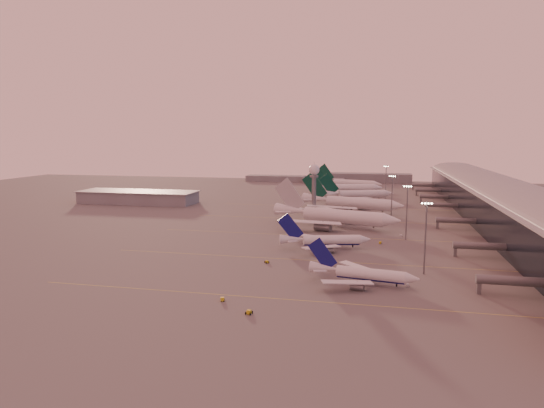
# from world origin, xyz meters

# --- Properties ---
(ground) EXTENTS (700.00, 700.00, 0.00)m
(ground) POSITION_xyz_m (0.00, 0.00, 0.00)
(ground) COLOR #514F4F
(ground) RESTS_ON ground
(taxiway_markings) EXTENTS (180.00, 185.25, 0.02)m
(taxiway_markings) POSITION_xyz_m (30.00, 56.00, 0.01)
(taxiway_markings) COLOR gold
(taxiway_markings) RESTS_ON ground
(terminal) EXTENTS (57.00, 362.00, 23.04)m
(terminal) POSITION_xyz_m (107.88, 110.09, 10.52)
(terminal) COLOR black
(terminal) RESTS_ON ground
(hangar) EXTENTS (82.00, 27.00, 8.50)m
(hangar) POSITION_xyz_m (-120.00, 140.00, 4.32)
(hangar) COLOR slate
(hangar) RESTS_ON ground
(radar_tower) EXTENTS (6.40, 6.40, 31.10)m
(radar_tower) POSITION_xyz_m (5.00, 120.00, 20.95)
(radar_tower) COLOR slate
(radar_tower) RESTS_ON ground
(mast_a) EXTENTS (3.60, 0.56, 25.00)m
(mast_a) POSITION_xyz_m (58.00, 0.00, 13.74)
(mast_a) COLOR slate
(mast_a) RESTS_ON ground
(mast_b) EXTENTS (3.60, 0.56, 25.00)m
(mast_b) POSITION_xyz_m (55.00, 55.00, 13.74)
(mast_b) COLOR slate
(mast_b) RESTS_ON ground
(mast_c) EXTENTS (3.60, 0.56, 25.00)m
(mast_c) POSITION_xyz_m (50.00, 110.00, 13.74)
(mast_c) COLOR slate
(mast_c) RESTS_ON ground
(mast_d) EXTENTS (3.60, 0.56, 25.00)m
(mast_d) POSITION_xyz_m (48.00, 200.00, 13.74)
(mast_d) COLOR slate
(mast_d) RESTS_ON ground
(distant_horizon) EXTENTS (165.00, 37.50, 9.00)m
(distant_horizon) POSITION_xyz_m (2.62, 325.14, 3.89)
(distant_horizon) COLOR slate
(distant_horizon) RESTS_ON ground
(narrowbody_near) EXTENTS (35.12, 27.80, 13.81)m
(narrowbody_near) POSITION_xyz_m (38.12, -15.69, 2.80)
(narrowbody_near) COLOR silver
(narrowbody_near) RESTS_ON ground
(narrowbody_mid) EXTENTS (37.86, 29.81, 15.13)m
(narrowbody_mid) POSITION_xyz_m (21.53, 29.66, 3.06)
(narrowbody_mid) COLOR silver
(narrowbody_mid) RESTS_ON ground
(widebody_white) EXTENTS (66.86, 52.76, 24.30)m
(widebody_white) POSITION_xyz_m (21.20, 79.76, 4.21)
(widebody_white) COLOR silver
(widebody_white) RESTS_ON ground
(greentail_a) EXTENTS (64.01, 50.87, 24.08)m
(greentail_a) POSITION_xyz_m (26.79, 131.61, 4.25)
(greentail_a) COLOR silver
(greentail_a) RESTS_ON ground
(greentail_b) EXTENTS (53.04, 42.12, 20.03)m
(greentail_b) POSITION_xyz_m (27.96, 185.27, 3.54)
(greentail_b) COLOR silver
(greentail_b) RESTS_ON ground
(greentail_c) EXTENTS (57.88, 46.31, 21.23)m
(greentail_c) POSITION_xyz_m (17.95, 224.74, 3.75)
(greentail_c) COLOR silver
(greentail_c) RESTS_ON ground
(greentail_d) EXTENTS (57.60, 45.80, 21.63)m
(greentail_d) POSITION_xyz_m (17.91, 263.33, 3.82)
(greentail_d) COLOR silver
(greentail_d) RESTS_ON ground
(gsv_truck_a) EXTENTS (6.06, 3.75, 2.30)m
(gsv_truck_a) POSITION_xyz_m (0.48, -40.22, 1.17)
(gsv_truck_a) COLOR gold
(gsv_truck_a) RESTS_ON ground
(gsv_tug_near) EXTENTS (2.85, 3.97, 1.03)m
(gsv_tug_near) POSITION_xyz_m (9.98, -48.54, 0.53)
(gsv_tug_near) COLOR gold
(gsv_tug_near) RESTS_ON ground
(gsv_catering_a) EXTENTS (4.76, 3.22, 3.59)m
(gsv_catering_a) POSITION_xyz_m (51.94, -15.43, 1.79)
(gsv_catering_a) COLOR silver
(gsv_catering_a) RESTS_ON ground
(gsv_tug_mid) EXTENTS (3.48, 3.63, 0.90)m
(gsv_tug_mid) POSITION_xyz_m (3.08, 2.56, 0.46)
(gsv_tug_mid) COLOR gold
(gsv_tug_mid) RESTS_ON ground
(gsv_truck_b) EXTENTS (5.31, 3.12, 2.02)m
(gsv_truck_b) POSITION_xyz_m (44.26, 44.12, 1.03)
(gsv_truck_b) COLOR gold
(gsv_truck_b) RESTS_ON ground
(gsv_truck_c) EXTENTS (5.02, 4.49, 2.01)m
(gsv_truck_c) POSITION_xyz_m (1.81, 63.22, 1.03)
(gsv_truck_c) COLOR silver
(gsv_truck_c) RESTS_ON ground
(gsv_catering_b) EXTENTS (4.84, 2.48, 3.88)m
(gsv_catering_b) POSITION_xyz_m (53.42, 62.15, 1.94)
(gsv_catering_b) COLOR silver
(gsv_catering_b) RESTS_ON ground
(gsv_tug_far) EXTENTS (4.10, 4.12, 1.04)m
(gsv_tug_far) POSITION_xyz_m (26.43, 105.85, 0.53)
(gsv_tug_far) COLOR gold
(gsv_tug_far) RESTS_ON ground
(gsv_tug_hangar) EXTENTS (4.38, 3.20, 1.13)m
(gsv_tug_hangar) POSITION_xyz_m (52.87, 149.39, 0.58)
(gsv_tug_hangar) COLOR slate
(gsv_tug_hangar) RESTS_ON ground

